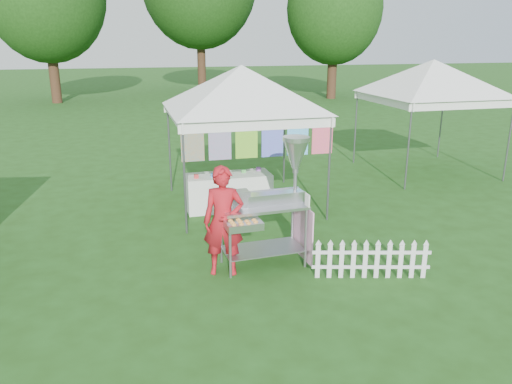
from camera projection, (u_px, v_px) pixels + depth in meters
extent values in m
plane|color=#204513|center=(294.00, 272.00, 7.84)|extent=(120.00, 120.00, 0.00)
cylinder|color=#59595E|center=(185.00, 180.00, 9.10)|extent=(0.04, 0.04, 2.10)
cylinder|color=#59595E|center=(329.00, 170.00, 9.80)|extent=(0.04, 0.04, 2.10)
cylinder|color=#59595E|center=(169.00, 148.00, 11.72)|extent=(0.04, 0.04, 2.10)
cylinder|color=#59595E|center=(284.00, 142.00, 12.42)|extent=(0.04, 0.04, 2.10)
cube|color=white|center=(260.00, 125.00, 9.17)|extent=(3.00, 0.03, 0.22)
cube|color=white|center=(228.00, 105.00, 11.79)|extent=(3.00, 0.03, 0.22)
pyramid|color=white|center=(241.00, 65.00, 10.19)|extent=(4.24, 4.24, 0.90)
cylinder|color=#59595E|center=(260.00, 120.00, 9.15)|extent=(3.00, 0.03, 0.03)
cube|color=orange|center=(192.00, 142.00, 8.94)|extent=(0.42, 0.01, 0.70)
cube|color=#2FB2A6|center=(220.00, 141.00, 9.06)|extent=(0.42, 0.01, 0.70)
cube|color=green|center=(246.00, 140.00, 9.19)|extent=(0.42, 0.01, 0.70)
cube|color=purple|center=(272.00, 138.00, 9.31)|extent=(0.42, 0.01, 0.70)
cube|color=blue|center=(298.00, 137.00, 9.43)|extent=(0.42, 0.01, 0.70)
cube|color=#CE19A3|center=(322.00, 136.00, 9.56)|extent=(0.42, 0.01, 0.70)
cylinder|color=#59595E|center=(408.00, 147.00, 11.84)|extent=(0.04, 0.04, 2.10)
cylinder|color=#59595E|center=(509.00, 141.00, 12.54)|extent=(0.04, 0.04, 2.10)
cylinder|color=#59595E|center=(356.00, 127.00, 14.46)|extent=(0.04, 0.04, 2.10)
cylinder|color=#59595E|center=(441.00, 123.00, 15.16)|extent=(0.04, 0.04, 2.10)
cube|color=white|center=(465.00, 105.00, 11.91)|extent=(3.00, 0.03, 0.22)
cube|color=white|center=(402.00, 93.00, 14.53)|extent=(3.00, 0.03, 0.22)
pyramid|color=white|center=(434.00, 59.00, 12.93)|extent=(4.24, 4.24, 0.90)
cylinder|color=#59595E|center=(465.00, 101.00, 11.88)|extent=(3.00, 0.03, 0.03)
cylinder|color=#332112|center=(53.00, 67.00, 27.94)|extent=(0.56, 0.56, 3.96)
cylinder|color=#332112|center=(201.00, 56.00, 33.72)|extent=(0.56, 0.56, 4.84)
cylinder|color=#332112|center=(332.00, 69.00, 30.10)|extent=(0.56, 0.56, 3.52)
ellipsoid|color=#225317|center=(335.00, 8.00, 29.08)|extent=(5.60, 5.60, 6.44)
cylinder|color=gray|center=(230.00, 247.00, 7.51)|extent=(0.05, 0.05, 1.00)
cylinder|color=gray|center=(306.00, 238.00, 7.87)|extent=(0.05, 0.05, 1.00)
cylinder|color=gray|center=(221.00, 234.00, 8.03)|extent=(0.05, 0.05, 1.00)
cylinder|color=gray|center=(292.00, 225.00, 8.39)|extent=(0.05, 0.05, 1.00)
cube|color=gray|center=(263.00, 249.00, 8.02)|extent=(1.30, 0.70, 0.02)
cube|color=#B7B7BC|center=(263.00, 206.00, 7.80)|extent=(1.37, 0.74, 0.04)
cube|color=#B7B7BC|center=(274.00, 197.00, 7.88)|extent=(0.96, 0.33, 0.17)
cube|color=gray|center=(242.00, 198.00, 7.71)|extent=(0.24, 0.26, 0.25)
cylinder|color=gray|center=(295.00, 171.00, 7.87)|extent=(0.06, 0.06, 1.00)
cone|color=#B7B7BC|center=(296.00, 154.00, 7.79)|extent=(0.42, 0.42, 0.45)
cylinder|color=#B7B7BC|center=(296.00, 139.00, 7.72)|extent=(0.45, 0.45, 0.07)
cube|color=#B7B7BC|center=(244.00, 225.00, 7.32)|extent=(0.55, 0.36, 0.11)
cube|color=#E99DC6|center=(302.00, 231.00, 8.15)|extent=(0.07, 0.84, 0.90)
cube|color=white|center=(307.00, 200.00, 7.66)|extent=(0.02, 0.16, 0.20)
imported|color=#AA141D|center=(224.00, 221.00, 7.58)|extent=(0.71, 0.55, 1.71)
cube|color=silver|center=(318.00, 261.00, 7.57)|extent=(0.07, 0.04, 0.56)
cube|color=silver|center=(330.00, 261.00, 7.57)|extent=(0.07, 0.04, 0.56)
cube|color=silver|center=(341.00, 261.00, 7.57)|extent=(0.07, 0.04, 0.56)
cube|color=silver|center=(353.00, 261.00, 7.57)|extent=(0.07, 0.04, 0.56)
cube|color=silver|center=(365.00, 261.00, 7.57)|extent=(0.07, 0.04, 0.56)
cube|color=silver|center=(377.00, 261.00, 7.57)|extent=(0.07, 0.04, 0.56)
cube|color=silver|center=(389.00, 261.00, 7.57)|extent=(0.07, 0.04, 0.56)
cube|color=silver|center=(401.00, 261.00, 7.57)|extent=(0.07, 0.04, 0.56)
cube|color=silver|center=(413.00, 261.00, 7.57)|extent=(0.07, 0.04, 0.56)
cube|color=silver|center=(424.00, 261.00, 7.57)|extent=(0.07, 0.04, 0.56)
cube|color=silver|center=(371.00, 267.00, 7.60)|extent=(1.74, 0.49, 0.05)
cube|color=silver|center=(372.00, 252.00, 7.53)|extent=(1.74, 0.49, 0.05)
cube|color=white|center=(229.00, 191.00, 10.68)|extent=(1.80, 0.70, 0.76)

